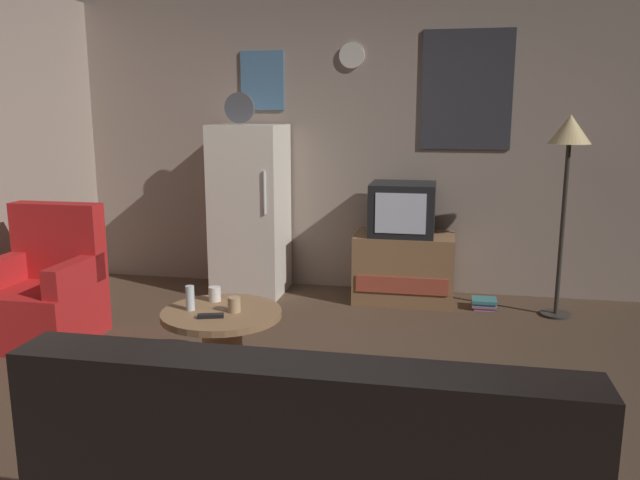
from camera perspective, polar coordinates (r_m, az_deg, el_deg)
ground_plane at (r=3.74m, az=-3.33°, el=-14.12°), size 12.00×12.00×0.00m
wall_with_art at (r=5.77m, az=2.71°, el=8.74°), size 5.20×0.12×2.65m
fridge at (r=5.65m, az=-6.30°, el=2.73°), size 0.60×0.62×1.77m
tv_stand at (r=5.50m, az=7.58°, el=-2.48°), size 0.84×0.53×0.58m
crt_tv at (r=5.40m, az=7.45°, el=2.80°), size 0.54×0.51×0.44m
standing_lamp at (r=5.23m, az=21.53°, el=7.94°), size 0.32×0.32×1.59m
coffee_table at (r=3.92m, az=-8.78°, el=-9.43°), size 0.72×0.72×0.45m
wine_glass at (r=3.87m, az=-11.64°, el=-5.14°), size 0.05×0.05×0.15m
mug_ceramic_white at (r=4.03m, az=-9.48°, el=-4.82°), size 0.08×0.08×0.09m
mug_ceramic_tan at (r=3.80m, az=-7.74°, el=-5.79°), size 0.08×0.08×0.09m
remote_control at (r=3.72m, az=-9.83°, el=-6.76°), size 0.16×0.09×0.02m
armchair at (r=4.94m, az=-23.51°, el=-4.41°), size 0.68×0.68×0.96m
book_stack at (r=5.45m, az=14.57°, el=-5.56°), size 0.20×0.18×0.09m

